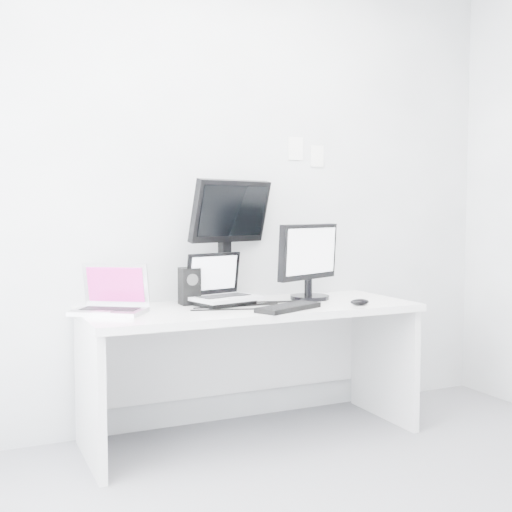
# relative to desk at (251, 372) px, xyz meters

# --- Properties ---
(back_wall) EXTENTS (3.60, 0.00, 3.60)m
(back_wall) POSITION_rel_desk_xyz_m (0.00, 0.35, 0.99)
(back_wall) COLOR silver
(back_wall) RESTS_ON ground
(desk) EXTENTS (1.80, 0.70, 0.73)m
(desk) POSITION_rel_desk_xyz_m (0.00, 0.00, 0.00)
(desk) COLOR white
(desk) RESTS_ON ground
(macbook) EXTENTS (0.43, 0.41, 0.26)m
(macbook) POSITION_rel_desk_xyz_m (-0.76, 0.04, 0.49)
(macbook) COLOR #B2B2B7
(macbook) RESTS_ON desk
(speaker) EXTENTS (0.11, 0.11, 0.20)m
(speaker) POSITION_rel_desk_xyz_m (-0.29, 0.18, 0.47)
(speaker) COLOR black
(speaker) RESTS_ON desk
(dell_laptop) EXTENTS (0.41, 0.35, 0.29)m
(dell_laptop) POSITION_rel_desk_xyz_m (-0.12, 0.07, 0.51)
(dell_laptop) COLOR silver
(dell_laptop) RESTS_ON desk
(rear_monitor) EXTENTS (0.55, 0.34, 0.71)m
(rear_monitor) POSITION_rel_desk_xyz_m (-0.04, 0.23, 0.72)
(rear_monitor) COLOR black
(rear_monitor) RESTS_ON desk
(samsung_monitor) EXTENTS (0.54, 0.41, 0.45)m
(samsung_monitor) POSITION_rel_desk_xyz_m (0.41, 0.09, 0.59)
(samsung_monitor) COLOR black
(samsung_monitor) RESTS_ON desk
(keyboard) EXTENTS (0.41, 0.29, 0.03)m
(keyboard) POSITION_rel_desk_xyz_m (0.11, -0.22, 0.38)
(keyboard) COLOR black
(keyboard) RESTS_ON desk
(mouse) EXTENTS (0.11, 0.08, 0.04)m
(mouse) POSITION_rel_desk_xyz_m (0.54, -0.23, 0.38)
(mouse) COLOR black
(mouse) RESTS_ON desk
(wall_note_0) EXTENTS (0.10, 0.00, 0.14)m
(wall_note_0) POSITION_rel_desk_xyz_m (0.45, 0.34, 1.26)
(wall_note_0) COLOR white
(wall_note_0) RESTS_ON back_wall
(wall_note_1) EXTENTS (0.09, 0.00, 0.13)m
(wall_note_1) POSITION_rel_desk_xyz_m (0.60, 0.34, 1.22)
(wall_note_1) COLOR white
(wall_note_1) RESTS_ON back_wall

